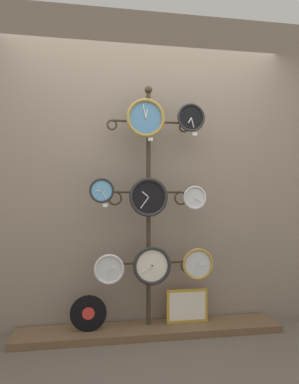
{
  "coord_description": "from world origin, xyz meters",
  "views": [
    {
      "loc": [
        -0.56,
        -2.71,
        1.14
      ],
      "look_at": [
        0.0,
        0.36,
        1.18
      ],
      "focal_mm": 35.0,
      "sensor_mm": 36.0,
      "label": 1
    }
  ],
  "objects_px": {
    "clock_middle_center": "(149,197)",
    "clock_top_center": "(146,118)",
    "clock_bottom_right": "(198,264)",
    "picture_frame": "(187,306)",
    "clock_bottom_left": "(109,269)",
    "clock_middle_left": "(102,191)",
    "clock_bottom_center": "(152,266)",
    "clock_middle_right": "(195,198)",
    "clock_top_right": "(191,118)",
    "display_stand": "(148,244)",
    "vinyl_record": "(88,313)"
  },
  "relations": [
    {
      "from": "clock_middle_right",
      "to": "picture_frame",
      "type": "distance_m",
      "value": 0.93
    },
    {
      "from": "clock_middle_center",
      "to": "picture_frame",
      "type": "height_order",
      "value": "clock_middle_center"
    },
    {
      "from": "display_stand",
      "to": "clock_top_right",
      "type": "height_order",
      "value": "display_stand"
    },
    {
      "from": "clock_middle_center",
      "to": "clock_bottom_right",
      "type": "relative_size",
      "value": 1.19
    },
    {
      "from": "clock_top_right",
      "to": "clock_bottom_right",
      "type": "bearing_deg",
      "value": -21.35
    },
    {
      "from": "display_stand",
      "to": "clock_top_right",
      "type": "xyz_separation_m",
      "value": [
        0.35,
        -0.09,
        1.07
      ]
    },
    {
      "from": "display_stand",
      "to": "clock_middle_center",
      "type": "relative_size",
      "value": 6.46
    },
    {
      "from": "display_stand",
      "to": "clock_middle_center",
      "type": "height_order",
      "value": "display_stand"
    },
    {
      "from": "vinyl_record",
      "to": "picture_frame",
      "type": "height_order",
      "value": "vinyl_record"
    },
    {
      "from": "clock_top_right",
      "to": "clock_bottom_left",
      "type": "relative_size",
      "value": 0.99
    },
    {
      "from": "picture_frame",
      "to": "clock_bottom_center",
      "type": "bearing_deg",
      "value": -164.19
    },
    {
      "from": "clock_middle_center",
      "to": "clock_top_center",
      "type": "bearing_deg",
      "value": 138.18
    },
    {
      "from": "display_stand",
      "to": "vinyl_record",
      "type": "height_order",
      "value": "display_stand"
    },
    {
      "from": "clock_middle_left",
      "to": "vinyl_record",
      "type": "relative_size",
      "value": 0.69
    },
    {
      "from": "clock_bottom_right",
      "to": "clock_middle_center",
      "type": "bearing_deg",
      "value": -178.92
    },
    {
      "from": "clock_middle_left",
      "to": "clock_bottom_left",
      "type": "relative_size",
      "value": 0.82
    },
    {
      "from": "clock_top_center",
      "to": "vinyl_record",
      "type": "distance_m",
      "value": 1.65
    },
    {
      "from": "clock_middle_right",
      "to": "vinyl_record",
      "type": "bearing_deg",
      "value": -179.06
    },
    {
      "from": "clock_bottom_left",
      "to": "clock_top_center",
      "type": "bearing_deg",
      "value": 1.04
    },
    {
      "from": "clock_top_center",
      "to": "clock_bottom_center",
      "type": "bearing_deg",
      "value": -10.83
    },
    {
      "from": "display_stand",
      "to": "clock_middle_center",
      "type": "xyz_separation_m",
      "value": [
        -0.02,
        -0.11,
        0.4
      ]
    },
    {
      "from": "clock_bottom_center",
      "to": "clock_bottom_right",
      "type": "xyz_separation_m",
      "value": [
        0.39,
        -0.0,
        0.0
      ]
    },
    {
      "from": "display_stand",
      "to": "clock_bottom_left",
      "type": "height_order",
      "value": "display_stand"
    },
    {
      "from": "clock_top_center",
      "to": "clock_middle_left",
      "type": "relative_size",
      "value": 1.6
    },
    {
      "from": "picture_frame",
      "to": "clock_middle_right",
      "type": "bearing_deg",
      "value": -50.94
    },
    {
      "from": "clock_middle_center",
      "to": "clock_middle_right",
      "type": "bearing_deg",
      "value": 5.59
    },
    {
      "from": "clock_top_center",
      "to": "clock_bottom_left",
      "type": "distance_m",
      "value": 1.27
    },
    {
      "from": "display_stand",
      "to": "clock_bottom_right",
      "type": "relative_size",
      "value": 7.71
    },
    {
      "from": "clock_middle_right",
      "to": "clock_bottom_left",
      "type": "bearing_deg",
      "value": -177.93
    },
    {
      "from": "clock_top_right",
      "to": "clock_bottom_center",
      "type": "relative_size",
      "value": 0.76
    },
    {
      "from": "clock_middle_right",
      "to": "picture_frame",
      "type": "bearing_deg",
      "value": 129.06
    },
    {
      "from": "display_stand",
      "to": "clock_bottom_center",
      "type": "bearing_deg",
      "value": -84.09
    },
    {
      "from": "clock_middle_left",
      "to": "clock_bottom_right",
      "type": "distance_m",
      "value": 1.01
    },
    {
      "from": "clock_top_center",
      "to": "picture_frame",
      "type": "distance_m",
      "value": 1.64
    },
    {
      "from": "clock_middle_left",
      "to": "picture_frame",
      "type": "bearing_deg",
      "value": 5.71
    },
    {
      "from": "clock_top_center",
      "to": "clock_middle_center",
      "type": "bearing_deg",
      "value": -41.82
    },
    {
      "from": "clock_middle_left",
      "to": "clock_middle_right",
      "type": "relative_size",
      "value": 1.0
    },
    {
      "from": "clock_middle_center",
      "to": "clock_middle_right",
      "type": "height_order",
      "value": "clock_middle_center"
    },
    {
      "from": "display_stand",
      "to": "clock_bottom_center",
      "type": "distance_m",
      "value": 0.2
    },
    {
      "from": "display_stand",
      "to": "clock_middle_left",
      "type": "height_order",
      "value": "display_stand"
    },
    {
      "from": "picture_frame",
      "to": "clock_middle_left",
      "type": "bearing_deg",
      "value": -174.29
    },
    {
      "from": "clock_middle_left",
      "to": "clock_bottom_left",
      "type": "height_order",
      "value": "clock_middle_left"
    },
    {
      "from": "clock_middle_left",
      "to": "clock_middle_center",
      "type": "relative_size",
      "value": 0.63
    },
    {
      "from": "clock_middle_left",
      "to": "clock_middle_center",
      "type": "bearing_deg",
      "value": -4.14
    },
    {
      "from": "clock_bottom_left",
      "to": "clock_bottom_right",
      "type": "height_order",
      "value": "clock_bottom_right"
    },
    {
      "from": "clock_middle_left",
      "to": "clock_middle_center",
      "type": "height_order",
      "value": "clock_middle_center"
    },
    {
      "from": "clock_bottom_right",
      "to": "picture_frame",
      "type": "height_order",
      "value": "clock_bottom_right"
    },
    {
      "from": "clock_bottom_right",
      "to": "picture_frame",
      "type": "xyz_separation_m",
      "value": [
        -0.07,
        0.09,
        -0.37
      ]
    },
    {
      "from": "clock_bottom_left",
      "to": "clock_middle_left",
      "type": "bearing_deg",
      "value": 166.54
    },
    {
      "from": "clock_bottom_center",
      "to": "clock_top_right",
      "type": "bearing_deg",
      "value": 3.28
    }
  ]
}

